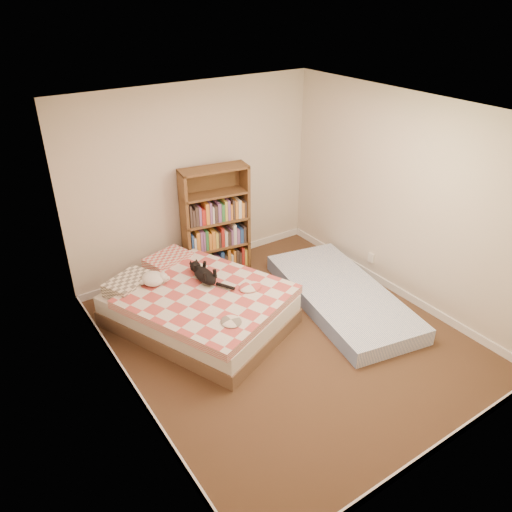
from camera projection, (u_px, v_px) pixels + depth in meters
room at (288, 243)px, 5.07m from camera, size 3.51×4.01×2.51m
bed at (197, 305)px, 5.78m from camera, size 2.04×2.36×0.53m
bookshelf at (215, 233)px, 6.73m from camera, size 0.93×0.43×1.48m
floor_mattress at (341, 296)px, 6.20m from camera, size 1.41×2.39×0.20m
black_cat at (204, 274)px, 5.80m from camera, size 0.22×0.69×0.16m
white_dog at (154, 279)px, 5.71m from camera, size 0.32×0.34×0.14m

